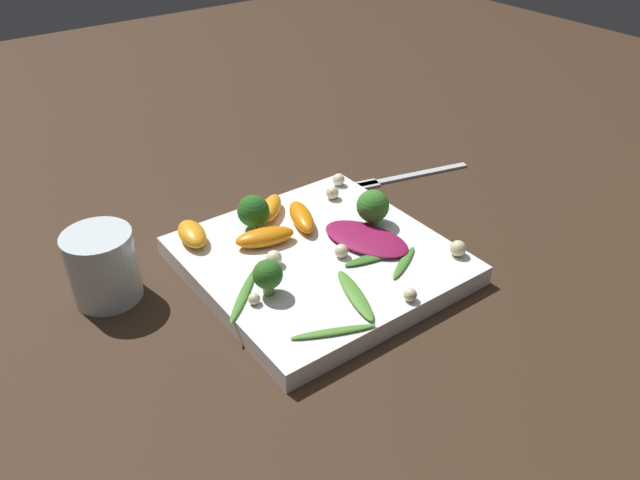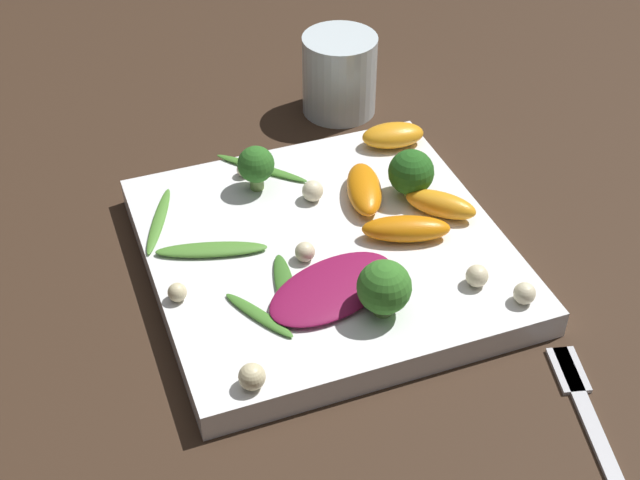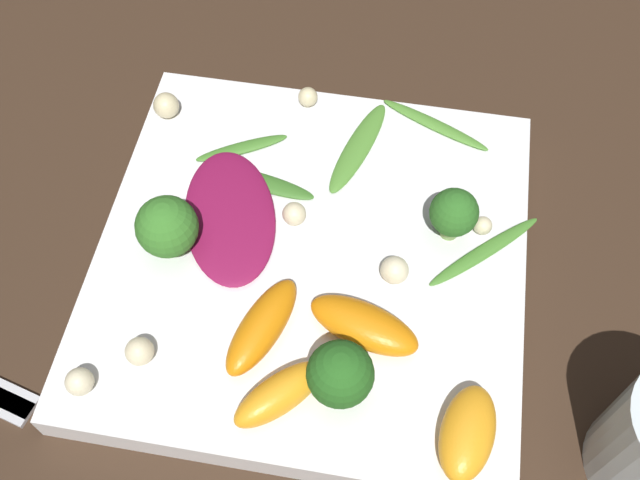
% 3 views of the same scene
% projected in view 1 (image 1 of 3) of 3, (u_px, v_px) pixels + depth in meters
% --- Properties ---
extents(ground_plane, '(2.40, 2.40, 0.00)m').
position_uv_depth(ground_plane, '(319.00, 268.00, 0.74)').
color(ground_plane, '#382619').
extents(plate, '(0.28, 0.28, 0.02)m').
position_uv_depth(plate, '(319.00, 260.00, 0.73)').
color(plate, white).
rests_on(plate, ground_plane).
extents(drinking_glass, '(0.07, 0.07, 0.08)m').
position_uv_depth(drinking_glass, '(103.00, 266.00, 0.67)').
color(drinking_glass, silver).
rests_on(drinking_glass, ground_plane).
extents(fork, '(0.19, 0.06, 0.01)m').
position_uv_depth(fork, '(397.00, 177.00, 0.92)').
color(fork, silver).
rests_on(fork, ground_plane).
extents(radicchio_leaf_0, '(0.09, 0.12, 0.01)m').
position_uv_depth(radicchio_leaf_0, '(366.00, 238.00, 0.74)').
color(radicchio_leaf_0, maroon).
rests_on(radicchio_leaf_0, plate).
extents(orange_segment_0, '(0.04, 0.06, 0.02)m').
position_uv_depth(orange_segment_0, '(192.00, 234.00, 0.74)').
color(orange_segment_0, orange).
rests_on(orange_segment_0, plate).
extents(orange_segment_1, '(0.06, 0.06, 0.02)m').
position_uv_depth(orange_segment_1, '(270.00, 208.00, 0.79)').
color(orange_segment_1, orange).
rests_on(orange_segment_1, plate).
extents(orange_segment_2, '(0.05, 0.08, 0.02)m').
position_uv_depth(orange_segment_2, '(302.00, 217.00, 0.77)').
color(orange_segment_2, orange).
rests_on(orange_segment_2, plate).
extents(orange_segment_3, '(0.08, 0.05, 0.02)m').
position_uv_depth(orange_segment_3, '(265.00, 237.00, 0.73)').
color(orange_segment_3, orange).
rests_on(orange_segment_3, plate).
extents(broccoli_floret_0, '(0.03, 0.03, 0.04)m').
position_uv_depth(broccoli_floret_0, '(268.00, 275.00, 0.65)').
color(broccoli_floret_0, '#7A9E51').
rests_on(broccoli_floret_0, plate).
extents(broccoli_floret_1, '(0.04, 0.04, 0.04)m').
position_uv_depth(broccoli_floret_1, '(253.00, 211.00, 0.76)').
color(broccoli_floret_1, '#84AD5B').
rests_on(broccoli_floret_1, plate).
extents(broccoli_floret_2, '(0.04, 0.04, 0.05)m').
position_uv_depth(broccoli_floret_2, '(373.00, 207.00, 0.77)').
color(broccoli_floret_2, '#7A9E51').
rests_on(broccoli_floret_2, plate).
extents(arugula_sprig_0, '(0.04, 0.09, 0.01)m').
position_uv_depth(arugula_sprig_0, '(355.00, 295.00, 0.66)').
color(arugula_sprig_0, '#518E33').
rests_on(arugula_sprig_0, plate).
extents(arugula_sprig_1, '(0.08, 0.04, 0.00)m').
position_uv_depth(arugula_sprig_1, '(333.00, 332.00, 0.61)').
color(arugula_sprig_1, '#518E33').
rests_on(arugula_sprig_1, plate).
extents(arugula_sprig_2, '(0.06, 0.04, 0.00)m').
position_uv_depth(arugula_sprig_2, '(404.00, 262.00, 0.71)').
color(arugula_sprig_2, '#47842D').
rests_on(arugula_sprig_2, plate).
extents(arugula_sprig_3, '(0.08, 0.03, 0.00)m').
position_uv_depth(arugula_sprig_3, '(375.00, 257.00, 0.71)').
color(arugula_sprig_3, '#3D7528').
rests_on(arugula_sprig_3, plate).
extents(arugula_sprig_4, '(0.07, 0.07, 0.00)m').
position_uv_depth(arugula_sprig_4, '(243.00, 295.00, 0.66)').
color(arugula_sprig_4, '#47842D').
rests_on(arugula_sprig_4, plate).
extents(macadamia_nut_0, '(0.01, 0.01, 0.01)m').
position_uv_depth(macadamia_nut_0, '(410.00, 295.00, 0.65)').
color(macadamia_nut_0, beige).
rests_on(macadamia_nut_0, plate).
extents(macadamia_nut_1, '(0.01, 0.01, 0.01)m').
position_uv_depth(macadamia_nut_1, '(254.00, 299.00, 0.65)').
color(macadamia_nut_1, beige).
rests_on(macadamia_nut_1, plate).
extents(macadamia_nut_2, '(0.02, 0.02, 0.02)m').
position_uv_depth(macadamia_nut_2, '(458.00, 248.00, 0.72)').
color(macadamia_nut_2, beige).
rests_on(macadamia_nut_2, plate).
extents(macadamia_nut_3, '(0.02, 0.02, 0.02)m').
position_uv_depth(macadamia_nut_3, '(274.00, 258.00, 0.70)').
color(macadamia_nut_3, beige).
rests_on(macadamia_nut_3, plate).
extents(macadamia_nut_4, '(0.02, 0.02, 0.02)m').
position_uv_depth(macadamia_nut_4, '(341.00, 251.00, 0.71)').
color(macadamia_nut_4, beige).
rests_on(macadamia_nut_4, plate).
extents(macadamia_nut_5, '(0.02, 0.02, 0.02)m').
position_uv_depth(macadamia_nut_5, '(332.00, 193.00, 0.83)').
color(macadamia_nut_5, beige).
rests_on(macadamia_nut_5, plate).
extents(macadamia_nut_6, '(0.02, 0.02, 0.02)m').
position_uv_depth(macadamia_nut_6, '(338.00, 180.00, 0.86)').
color(macadamia_nut_6, beige).
rests_on(macadamia_nut_6, plate).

